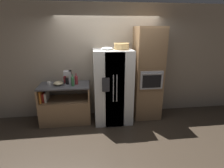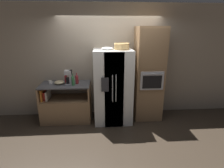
# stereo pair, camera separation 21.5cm
# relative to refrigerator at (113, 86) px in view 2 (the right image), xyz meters

# --- Properties ---
(ground_plane) EXTENTS (20.00, 20.00, 0.00)m
(ground_plane) POSITION_rel_refrigerator_xyz_m (-0.05, -0.09, -0.88)
(ground_plane) COLOR #382D23
(wall_back) EXTENTS (12.00, 0.06, 2.80)m
(wall_back) POSITION_rel_refrigerator_xyz_m (-0.05, 0.43, 0.52)
(wall_back) COLOR tan
(wall_back) RESTS_ON ground_plane
(counter_left) EXTENTS (1.18, 0.65, 0.94)m
(counter_left) POSITION_rel_refrigerator_xyz_m (-1.16, 0.08, -0.53)
(counter_left) COLOR #93704C
(counter_left) RESTS_ON ground_plane
(refrigerator) EXTENTS (0.89, 0.83, 1.75)m
(refrigerator) POSITION_rel_refrigerator_xyz_m (0.00, 0.00, 0.00)
(refrigerator) COLOR white
(refrigerator) RESTS_ON ground_plane
(wall_oven) EXTENTS (0.66, 0.67, 2.26)m
(wall_oven) POSITION_rel_refrigerator_xyz_m (0.88, 0.10, 0.26)
(wall_oven) COLOR #93704C
(wall_oven) RESTS_ON ground_plane
(wicker_basket) EXTENTS (0.35, 0.35, 0.15)m
(wicker_basket) POSITION_rel_refrigerator_xyz_m (0.19, -0.04, 0.96)
(wicker_basket) COLOR tan
(wicker_basket) RESTS_ON refrigerator
(fruit_bowl) EXTENTS (0.27, 0.27, 0.06)m
(fruit_bowl) POSITION_rel_refrigerator_xyz_m (-0.13, -0.03, 0.91)
(fruit_bowl) COLOR white
(fruit_bowl) RESTS_ON refrigerator
(bottle_tall) EXTENTS (0.07, 0.07, 0.24)m
(bottle_tall) POSITION_rel_refrigerator_xyz_m (-1.13, 0.17, 0.17)
(bottle_tall) COLOR maroon
(bottle_tall) RESTS_ON counter_left
(bottle_short) EXTENTS (0.08, 0.08, 0.26)m
(bottle_short) POSITION_rel_refrigerator_xyz_m (-0.86, 0.10, 0.18)
(bottle_short) COLOR maroon
(bottle_short) RESTS_ON counter_left
(bottle_wide) EXTENTS (0.07, 0.07, 0.28)m
(bottle_wide) POSITION_rel_refrigerator_xyz_m (-0.93, -0.03, 0.18)
(bottle_wide) COLOR #33723F
(bottle_wide) RESTS_ON counter_left
(mug) EXTENTS (0.11, 0.08, 0.08)m
(mug) POSITION_rel_refrigerator_xyz_m (-1.50, 0.11, 0.10)
(mug) COLOR silver
(mug) RESTS_ON counter_left
(mixing_bowl) EXTENTS (0.23, 0.23, 0.09)m
(mixing_bowl) POSITION_rel_refrigerator_xyz_m (-1.28, 0.08, 0.10)
(mixing_bowl) COLOR beige
(mixing_bowl) RESTS_ON counter_left
(coffee_maker) EXTENTS (0.17, 0.16, 0.34)m
(coffee_maker) POSITION_rel_refrigerator_xyz_m (-1.03, 0.06, 0.24)
(coffee_maker) COLOR #B2B2B7
(coffee_maker) RESTS_ON counter_left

